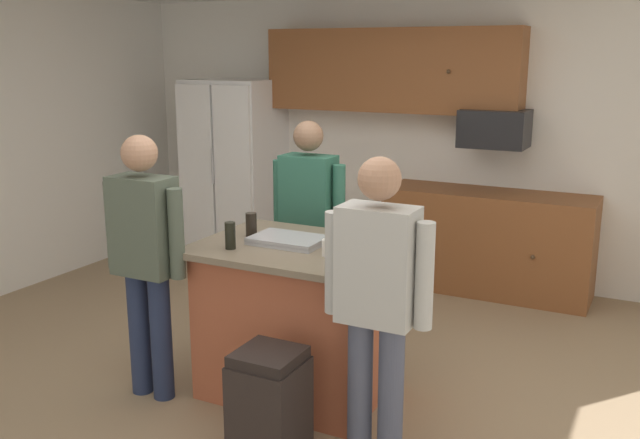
# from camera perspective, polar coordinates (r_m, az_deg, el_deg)

# --- Properties ---
(floor) EXTENTS (7.04, 7.04, 0.00)m
(floor) POSITION_cam_1_polar(r_m,az_deg,el_deg) (4.58, -2.24, -13.72)
(floor) COLOR #937A5B
(floor) RESTS_ON ground
(back_wall) EXTENTS (6.40, 0.10, 2.60)m
(back_wall) POSITION_cam_1_polar(r_m,az_deg,el_deg) (6.70, 9.50, 6.52)
(back_wall) COLOR white
(back_wall) RESTS_ON ground
(cabinet_run_upper) EXTENTS (2.40, 0.38, 0.75)m
(cabinet_run_upper) POSITION_cam_1_polar(r_m,az_deg,el_deg) (6.60, 5.79, 11.98)
(cabinet_run_upper) COLOR brown
(cabinet_run_lower) EXTENTS (1.80, 0.63, 0.90)m
(cabinet_run_lower) POSITION_cam_1_polar(r_m,az_deg,el_deg) (6.40, 13.45, -1.76)
(cabinet_run_lower) COLOR brown
(cabinet_run_lower) RESTS_ON ground
(refrigerator) EXTENTS (0.87, 0.76, 1.82)m
(refrigerator) POSITION_cam_1_polar(r_m,az_deg,el_deg) (7.25, -6.94, 4.02)
(refrigerator) COLOR white
(refrigerator) RESTS_ON ground
(microwave_over_range) EXTENTS (0.56, 0.40, 0.32)m
(microwave_over_range) POSITION_cam_1_polar(r_m,az_deg,el_deg) (6.24, 13.99, 7.19)
(microwave_over_range) COLOR black
(kitchen_island) EXTENTS (1.20, 0.92, 0.96)m
(kitchen_island) POSITION_cam_1_polar(r_m,az_deg,el_deg) (4.38, -1.80, -8.04)
(kitchen_island) COLOR #AD5638
(kitchen_island) RESTS_ON ground
(person_guest_right) EXTENTS (0.57, 0.22, 1.63)m
(person_guest_right) POSITION_cam_1_polar(r_m,az_deg,el_deg) (4.32, -14.01, -2.47)
(person_guest_right) COLOR #232D4C
(person_guest_right) RESTS_ON ground
(person_elder_center) EXTENTS (0.57, 0.22, 1.61)m
(person_elder_center) POSITION_cam_1_polar(r_m,az_deg,el_deg) (3.49, 4.66, -6.09)
(person_elder_center) COLOR #4C5166
(person_elder_center) RESTS_ON ground
(person_guest_by_door) EXTENTS (0.57, 0.22, 1.62)m
(person_guest_by_door) POSITION_cam_1_polar(r_m,az_deg,el_deg) (5.04, -0.93, 0.19)
(person_guest_by_door) COLOR tan
(person_guest_by_door) RESTS_ON ground
(tumbler_amber) EXTENTS (0.07, 0.07, 0.15)m
(tumbler_amber) POSITION_cam_1_polar(r_m,az_deg,el_deg) (3.90, 2.87, -2.32)
(tumbler_amber) COLOR black
(tumbler_amber) RESTS_ON kitchen_island
(glass_pilsner) EXTENTS (0.07, 0.07, 0.16)m
(glass_pilsner) POSITION_cam_1_polar(r_m,az_deg,el_deg) (4.14, 1.83, -1.29)
(glass_pilsner) COLOR black
(glass_pilsner) RESTS_ON kitchen_island
(glass_short_whisky) EXTENTS (0.07, 0.07, 0.15)m
(glass_short_whisky) POSITION_cam_1_polar(r_m,az_deg,el_deg) (4.43, -5.61, -0.42)
(glass_short_whisky) COLOR black
(glass_short_whisky) RESTS_ON kitchen_island
(mug_blue_stoneware) EXTENTS (0.13, 0.09, 0.10)m
(mug_blue_stoneware) POSITION_cam_1_polar(r_m,az_deg,el_deg) (4.00, 0.82, -2.31)
(mug_blue_stoneware) COLOR white
(mug_blue_stoneware) RESTS_ON kitchen_island
(glass_dark_ale) EXTENTS (0.07, 0.07, 0.16)m
(glass_dark_ale) POSITION_cam_1_polar(r_m,az_deg,el_deg) (4.29, 3.94, -0.79)
(glass_dark_ale) COLOR black
(glass_dark_ale) RESTS_ON kitchen_island
(glass_stout_tall) EXTENTS (0.06, 0.06, 0.16)m
(glass_stout_tall) POSITION_cam_1_polar(r_m,az_deg,el_deg) (4.17, -7.30, -1.30)
(glass_stout_tall) COLOR black
(glass_stout_tall) RESTS_ON kitchen_island
(serving_tray) EXTENTS (0.44, 0.30, 0.04)m
(serving_tray) POSITION_cam_1_polar(r_m,az_deg,el_deg) (4.27, -2.59, -1.68)
(serving_tray) COLOR #B7B7BC
(serving_tray) RESTS_ON kitchen_island
(trash_bin) EXTENTS (0.34, 0.34, 0.61)m
(trash_bin) POSITION_cam_1_polar(r_m,az_deg,el_deg) (3.77, -4.13, -14.90)
(trash_bin) COLOR black
(trash_bin) RESTS_ON ground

